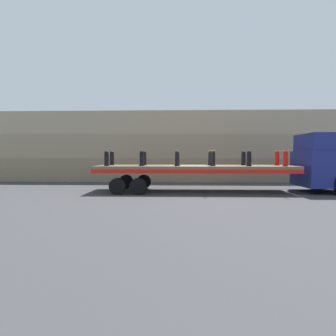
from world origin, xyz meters
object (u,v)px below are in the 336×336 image
fire_hydrant_black_far_4 (244,158)px  fire_hydrant_red_near_5 (286,158)px  fire_hydrant_black_near_0 (107,158)px  fire_hydrant_black_near_2 (177,158)px  truck_cab (325,163)px  fire_hydrant_black_near_4 (249,158)px  flatbed_trailer (184,170)px  fire_hydrant_black_far_1 (144,158)px  fire_hydrant_black_far_3 (210,158)px  fire_hydrant_black_near_3 (213,158)px  fire_hydrant_black_far_2 (177,158)px  fire_hydrant_black_near_1 (142,158)px  fire_hydrant_red_far_5 (277,158)px  fire_hydrant_black_far_0 (112,158)px

fire_hydrant_black_far_4 → fire_hydrant_red_near_5: 2.14m
fire_hydrant_black_near_0 → fire_hydrant_black_near_2: same height
truck_cab → fire_hydrant_black_near_4: size_ratio=3.85×
flatbed_trailer → fire_hydrant_black_near_0: size_ratio=13.01×
truck_cab → fire_hydrant_black_far_1: bearing=176.7°
fire_hydrant_black_far_1 → fire_hydrant_black_far_3: size_ratio=1.00×
fire_hydrant_black_far_3 → fire_hydrant_black_near_3: bearing=-90.0°
fire_hydrant_black_far_1 → fire_hydrant_black_far_2: (1.82, 0.00, 0.00)m
fire_hydrant_black_near_0 → fire_hydrant_black_near_3: bearing=0.0°
fire_hydrant_black_near_1 → fire_hydrant_black_near_3: bearing=0.0°
fire_hydrant_black_far_1 → fire_hydrant_black_near_3: 3.81m
fire_hydrant_black_near_3 → fire_hydrant_black_near_4: 1.82m
truck_cab → fire_hydrant_black_near_1: bearing=-176.7°
truck_cab → fire_hydrant_black_far_4: (-4.08, 0.56, 0.25)m
fire_hydrant_black_near_3 → fire_hydrant_black_far_4: size_ratio=1.00×
fire_hydrant_black_near_1 → fire_hydrant_black_far_4: size_ratio=1.00×
flatbed_trailer → fire_hydrant_red_near_5: bearing=-6.2°
truck_cab → fire_hydrant_black_far_3: truck_cab is taller
fire_hydrant_black_far_3 → fire_hydrant_black_far_1: bearing=180.0°
fire_hydrant_red_far_5 → fire_hydrant_black_near_0: bearing=-173.1°
fire_hydrant_black_far_3 → fire_hydrant_red_far_5: size_ratio=1.00×
truck_cab → fire_hydrant_black_near_2: size_ratio=3.85×
fire_hydrant_black_far_1 → truck_cab: bearing=-3.3°
fire_hydrant_black_near_1 → fire_hydrant_black_far_2: size_ratio=1.00×
fire_hydrant_black_far_1 → fire_hydrant_red_near_5: same height
fire_hydrant_black_far_4 → fire_hydrant_red_far_5: 1.82m
flatbed_trailer → fire_hydrant_black_near_2: bearing=-122.5°
fire_hydrant_red_near_5 → fire_hydrant_red_far_5: same height
fire_hydrant_black_near_2 → fire_hydrant_black_far_4: (3.65, 1.11, 0.00)m
fire_hydrant_black_near_0 → fire_hydrant_black_near_2: bearing=0.0°
flatbed_trailer → fire_hydrant_black_far_3: 1.69m
fire_hydrant_black_far_4 → fire_hydrant_red_near_5: same height
truck_cab → fire_hydrant_black_near_1: size_ratio=3.85×
fire_hydrant_black_far_2 → fire_hydrant_black_far_4: (3.65, 0.00, 0.00)m
fire_hydrant_black_far_3 → fire_hydrant_black_near_0: bearing=-168.5°
truck_cab → fire_hydrant_black_near_3: (-5.91, -0.56, 0.25)m
fire_hydrant_black_near_0 → fire_hydrant_black_near_3: size_ratio=1.00×
fire_hydrant_black_near_1 → fire_hydrant_black_far_1: same height
flatbed_trailer → fire_hydrant_black_near_0: (-4.00, -0.56, 0.62)m
fire_hydrant_black_far_2 → fire_hydrant_black_near_3: 2.14m
fire_hydrant_red_near_5 → fire_hydrant_black_near_3: bearing=180.0°
fire_hydrant_black_near_1 → fire_hydrant_red_far_5: size_ratio=1.00×
fire_hydrant_black_near_1 → fire_hydrant_black_far_0: bearing=148.6°
fire_hydrant_black_far_0 → fire_hydrant_black_near_4: same height
fire_hydrant_black_near_0 → fire_hydrant_black_near_1: (1.82, 0.00, 0.00)m
fire_hydrant_black_far_1 → fire_hydrant_red_near_5: 7.38m
fire_hydrant_black_far_1 → fire_hydrant_black_near_4: bearing=-11.5°
fire_hydrant_black_near_0 → fire_hydrant_black_far_1: same height
fire_hydrant_black_far_2 → fire_hydrant_black_far_4: bearing=0.0°
truck_cab → fire_hydrant_black_far_0: truck_cab is taller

